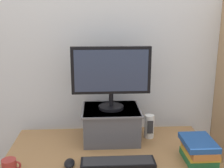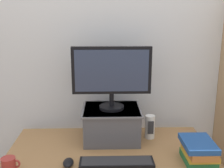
{
  "view_description": "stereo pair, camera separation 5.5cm",
  "coord_description": "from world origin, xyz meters",
  "px_view_note": "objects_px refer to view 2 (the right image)",
  "views": [
    {
      "loc": [
        -0.09,
        -1.71,
        1.67
      ],
      "look_at": [
        0.02,
        0.07,
        1.21
      ],
      "focal_mm": 45.0,
      "sensor_mm": 36.0,
      "label": 1
    },
    {
      "loc": [
        -0.03,
        -1.71,
        1.67
      ],
      "look_at": [
        0.02,
        0.07,
        1.21
      ],
      "focal_mm": 45.0,
      "sensor_mm": 36.0,
      "label": 2
    }
  ],
  "objects_px": {
    "keyboard": "(117,162)",
    "desk_speaker": "(150,127)",
    "desk": "(110,161)",
    "book_stack": "(199,151)",
    "computer_mouse": "(68,163)",
    "riser_box": "(112,123)",
    "coffee_mug": "(9,164)",
    "computer_monitor": "(112,74)"
  },
  "relations": [
    {
      "from": "keyboard",
      "to": "desk",
      "type": "bearing_deg",
      "value": 101.98
    },
    {
      "from": "coffee_mug",
      "to": "desk_speaker",
      "type": "height_order",
      "value": "desk_speaker"
    },
    {
      "from": "computer_monitor",
      "to": "coffee_mug",
      "type": "bearing_deg",
      "value": -145.79
    },
    {
      "from": "riser_box",
      "to": "desk_speaker",
      "type": "height_order",
      "value": "riser_box"
    },
    {
      "from": "riser_box",
      "to": "computer_monitor",
      "type": "height_order",
      "value": "computer_monitor"
    },
    {
      "from": "riser_box",
      "to": "computer_monitor",
      "type": "bearing_deg",
      "value": -90.0
    },
    {
      "from": "desk_speaker",
      "to": "book_stack",
      "type": "bearing_deg",
      "value": -55.69
    },
    {
      "from": "computer_mouse",
      "to": "desk_speaker",
      "type": "xyz_separation_m",
      "value": [
        0.55,
        0.37,
        0.07
      ]
    },
    {
      "from": "riser_box",
      "to": "coffee_mug",
      "type": "distance_m",
      "value": 0.74
    },
    {
      "from": "desk_speaker",
      "to": "riser_box",
      "type": "bearing_deg",
      "value": -178.74
    },
    {
      "from": "computer_monitor",
      "to": "desk_speaker",
      "type": "bearing_deg",
      "value": 1.56
    },
    {
      "from": "riser_box",
      "to": "keyboard",
      "type": "distance_m",
      "value": 0.38
    },
    {
      "from": "riser_box",
      "to": "computer_mouse",
      "type": "relative_size",
      "value": 3.97
    },
    {
      "from": "keyboard",
      "to": "desk_speaker",
      "type": "relative_size",
      "value": 2.63
    },
    {
      "from": "desk",
      "to": "computer_mouse",
      "type": "xyz_separation_m",
      "value": [
        -0.26,
        -0.18,
        0.1
      ]
    },
    {
      "from": "computer_monitor",
      "to": "computer_mouse",
      "type": "height_order",
      "value": "computer_monitor"
    },
    {
      "from": "computer_monitor",
      "to": "coffee_mug",
      "type": "relative_size",
      "value": 4.93
    },
    {
      "from": "desk",
      "to": "computer_mouse",
      "type": "bearing_deg",
      "value": -144.22
    },
    {
      "from": "book_stack",
      "to": "desk_speaker",
      "type": "relative_size",
      "value": 1.5
    },
    {
      "from": "coffee_mug",
      "to": "riser_box",
      "type": "bearing_deg",
      "value": 34.3
    },
    {
      "from": "keyboard",
      "to": "coffee_mug",
      "type": "bearing_deg",
      "value": -174.81
    },
    {
      "from": "desk",
      "to": "computer_monitor",
      "type": "bearing_deg",
      "value": 84.84
    },
    {
      "from": "computer_monitor",
      "to": "book_stack",
      "type": "height_order",
      "value": "computer_monitor"
    },
    {
      "from": "computer_monitor",
      "to": "computer_mouse",
      "type": "distance_m",
      "value": 0.65
    },
    {
      "from": "keyboard",
      "to": "coffee_mug",
      "type": "height_order",
      "value": "coffee_mug"
    },
    {
      "from": "riser_box",
      "to": "keyboard",
      "type": "relative_size",
      "value": 0.91
    },
    {
      "from": "computer_mouse",
      "to": "coffee_mug",
      "type": "distance_m",
      "value": 0.34
    },
    {
      "from": "riser_box",
      "to": "desk_speaker",
      "type": "relative_size",
      "value": 2.39
    },
    {
      "from": "riser_box",
      "to": "computer_mouse",
      "type": "distance_m",
      "value": 0.47
    },
    {
      "from": "book_stack",
      "to": "computer_mouse",
      "type": "bearing_deg",
      "value": -179.04
    },
    {
      "from": "book_stack",
      "to": "keyboard",
      "type": "bearing_deg",
      "value": -179.1
    },
    {
      "from": "coffee_mug",
      "to": "desk_speaker",
      "type": "bearing_deg",
      "value": 25.35
    },
    {
      "from": "desk",
      "to": "computer_mouse",
      "type": "distance_m",
      "value": 0.33
    },
    {
      "from": "keyboard",
      "to": "desk_speaker",
      "type": "height_order",
      "value": "desk_speaker"
    },
    {
      "from": "desk",
      "to": "keyboard",
      "type": "height_order",
      "value": "keyboard"
    },
    {
      "from": "desk",
      "to": "coffee_mug",
      "type": "xyz_separation_m",
      "value": [
        -0.59,
        -0.24,
        0.12
      ]
    },
    {
      "from": "computer_mouse",
      "to": "riser_box",
      "type": "bearing_deg",
      "value": 53.19
    },
    {
      "from": "computer_mouse",
      "to": "coffee_mug",
      "type": "xyz_separation_m",
      "value": [
        -0.34,
        -0.05,
        0.02
      ]
    },
    {
      "from": "computer_mouse",
      "to": "keyboard",
      "type": "bearing_deg",
      "value": 1.07
    },
    {
      "from": "desk",
      "to": "coffee_mug",
      "type": "height_order",
      "value": "coffee_mug"
    },
    {
      "from": "desk",
      "to": "computer_mouse",
      "type": "relative_size",
      "value": 13.08
    },
    {
      "from": "riser_box",
      "to": "desk",
      "type": "bearing_deg",
      "value": -95.12
    }
  ]
}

